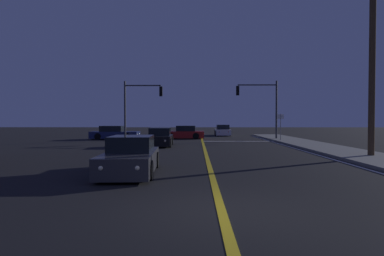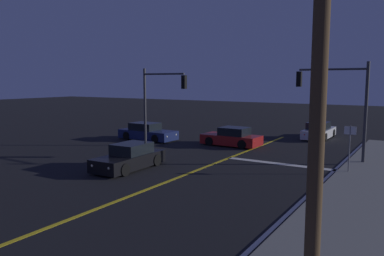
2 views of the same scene
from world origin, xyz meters
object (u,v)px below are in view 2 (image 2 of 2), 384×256
Objects in this scene: utility_pole_right at (320,47)px; car_distant_tail_black at (130,158)px; car_following_oncoming_navy at (147,132)px; traffic_signal_near_right at (339,96)px; car_side_waiting_red at (232,138)px; street_sign_corner at (350,142)px; car_mid_block_white at (319,131)px; traffic_signal_far_left at (159,95)px.

car_distant_tail_black is at bearing 146.14° from utility_pole_right.
car_following_oncoming_navy is 14.83m from traffic_signal_near_right.
street_sign_corner is at bearing -116.54° from car_side_waiting_red.
car_following_oncoming_navy is 16.01m from street_sign_corner.
car_following_oncoming_navy and car_mid_block_white have the same top height.
street_sign_corner is at bearing -69.36° from car_mid_block_white.
traffic_signal_far_left is 2.24× the size of street_sign_corner.
traffic_signal_near_right is (9.00, 7.62, 3.22)m from car_distant_tail_black.
car_following_oncoming_navy is at bearing -58.30° from car_distant_tail_black.
street_sign_corner is at bearing 111.79° from traffic_signal_near_right.
car_mid_block_white is at bearing -111.31° from car_distant_tail_black.
traffic_signal_far_left reaches higher than car_distant_tail_black.
traffic_signal_near_right reaches higher than car_following_oncoming_navy.
car_mid_block_white is 8.21m from car_side_waiting_red.
utility_pole_right is (2.52, -15.35, 1.49)m from traffic_signal_near_right.
car_mid_block_white is at bearing 103.15° from utility_pole_right.
car_distant_tail_black is 0.79× the size of traffic_signal_far_left.
street_sign_corner is (10.12, 4.82, 1.07)m from car_distant_tail_black.
street_sign_corner reaches higher than car_side_waiting_red.
utility_pole_right reaches higher than street_sign_corner.
street_sign_corner reaches higher than car_mid_block_white.
traffic_signal_near_right is 15.63m from utility_pole_right.
car_distant_tail_black is at bearing -109.41° from car_mid_block_white.
utility_pole_right is at bearing -44.59° from traffic_signal_far_left.
car_mid_block_white is 13.57m from traffic_signal_far_left.
traffic_signal_far_left is at bearing 54.57° from car_following_oncoming_navy.
car_following_oncoming_navy is at bearing -2.93° from traffic_signal_near_right.
traffic_signal_far_left is at bearing 129.50° from car_side_waiting_red.
utility_pole_right reaches higher than car_following_oncoming_navy.
car_mid_block_white is 9.78m from traffic_signal_near_right.
car_mid_block_white and car_side_waiting_red have the same top height.
car_side_waiting_red is 0.42× the size of utility_pole_right.
traffic_signal_near_right is 1.03× the size of traffic_signal_far_left.
traffic_signal_far_left reaches higher than car_side_waiting_red.
traffic_signal_far_left is (2.82, -2.14, 3.08)m from car_following_oncoming_navy.
utility_pole_right is at bearing 48.29° from car_following_oncoming_navy.
traffic_signal_far_left is (-4.08, -3.20, 3.08)m from car_side_waiting_red.
car_side_waiting_red is at bearing 152.07° from street_sign_corner.
car_following_oncoming_navy is (-5.45, 8.36, 0.00)m from car_distant_tail_black.
car_side_waiting_red is 0.75× the size of traffic_signal_near_right.
traffic_signal_near_right reaches higher than car_mid_block_white.
utility_pole_right reaches higher than car_distant_tail_black.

